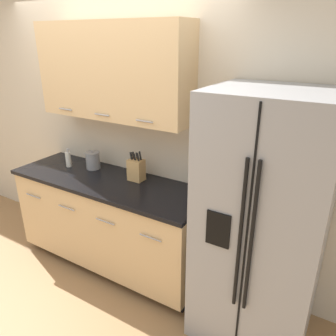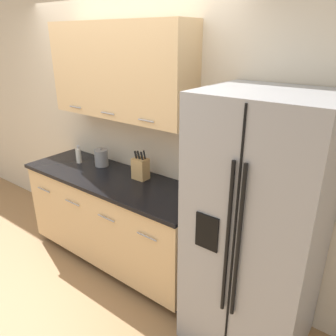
{
  "view_description": "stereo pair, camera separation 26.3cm",
  "coord_description": "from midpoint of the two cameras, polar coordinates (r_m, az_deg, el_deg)",
  "views": [
    {
      "loc": [
        2.07,
        -1.42,
        2.17
      ],
      "look_at": [
        0.8,
        0.67,
        1.18
      ],
      "focal_mm": 35.0,
      "sensor_mm": 36.0,
      "label": 1
    },
    {
      "loc": [
        2.28,
        -1.27,
        2.17
      ],
      "look_at": [
        0.8,
        0.67,
        1.18
      ],
      "focal_mm": 35.0,
      "sensor_mm": 36.0,
      "label": 2
    }
  ],
  "objects": [
    {
      "name": "ground_plane",
      "position": [
        3.35,
        -21.75,
        -20.26
      ],
      "size": [
        14.0,
        14.0,
        0.0
      ],
      "primitive_type": "plane",
      "color": "#997047"
    },
    {
      "name": "wall_back",
      "position": [
        3.24,
        -11.36,
        8.42
      ],
      "size": [
        10.0,
        0.39,
        2.6
      ],
      "color": "beige",
      "rests_on": "ground_plane"
    },
    {
      "name": "counter_unit",
      "position": [
        3.33,
        -12.16,
        -9.21
      ],
      "size": [
        1.95,
        0.64,
        0.93
      ],
      "color": "black",
      "rests_on": "ground_plane"
    },
    {
      "name": "refrigerator",
      "position": [
        2.39,
        13.01,
        -9.61
      ],
      "size": [
        0.82,
        0.74,
        1.88
      ],
      "color": "#9E9EA0",
      "rests_on": "ground_plane"
    },
    {
      "name": "knife_block",
      "position": [
        3.02,
        -8.06,
        -0.3
      ],
      "size": [
        0.14,
        0.11,
        0.28
      ],
      "color": "tan",
      "rests_on": "counter_unit"
    },
    {
      "name": "wine_bottle",
      "position": [
        2.7,
        2.12,
        -2.1
      ],
      "size": [
        0.07,
        0.07,
        0.3
      ],
      "color": "#3D1914",
      "rests_on": "counter_unit"
    },
    {
      "name": "soap_dispenser",
      "position": [
        3.51,
        -19.06,
        1.45
      ],
      "size": [
        0.06,
        0.05,
        0.19
      ],
      "color": "silver",
      "rests_on": "counter_unit"
    },
    {
      "name": "steel_canister",
      "position": [
        3.38,
        -15.15,
        1.26
      ],
      "size": [
        0.14,
        0.14,
        0.19
      ],
      "color": "gray",
      "rests_on": "counter_unit"
    }
  ]
}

